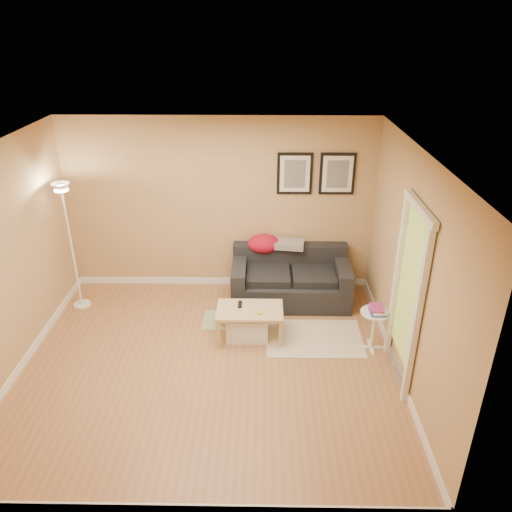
# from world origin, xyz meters

# --- Properties ---
(floor) EXTENTS (4.50, 4.50, 0.00)m
(floor) POSITION_xyz_m (0.00, 0.00, 0.00)
(floor) COLOR #A56A46
(floor) RESTS_ON ground
(ceiling) EXTENTS (4.50, 4.50, 0.00)m
(ceiling) POSITION_xyz_m (0.00, 0.00, 2.60)
(ceiling) COLOR white
(ceiling) RESTS_ON wall_back
(wall_back) EXTENTS (4.50, 0.00, 4.50)m
(wall_back) POSITION_xyz_m (0.00, 2.00, 1.30)
(wall_back) COLOR tan
(wall_back) RESTS_ON ground
(wall_front) EXTENTS (4.50, 0.00, 4.50)m
(wall_front) POSITION_xyz_m (0.00, -2.00, 1.30)
(wall_front) COLOR tan
(wall_front) RESTS_ON ground
(wall_left) EXTENTS (0.00, 4.00, 4.00)m
(wall_left) POSITION_xyz_m (-2.25, 0.00, 1.30)
(wall_left) COLOR tan
(wall_left) RESTS_ON ground
(wall_right) EXTENTS (0.00, 4.00, 4.00)m
(wall_right) POSITION_xyz_m (2.25, 0.00, 1.30)
(wall_right) COLOR tan
(wall_right) RESTS_ON ground
(baseboard_back) EXTENTS (4.50, 0.02, 0.10)m
(baseboard_back) POSITION_xyz_m (0.00, 1.99, 0.05)
(baseboard_back) COLOR white
(baseboard_back) RESTS_ON ground
(baseboard_front) EXTENTS (4.50, 0.02, 0.10)m
(baseboard_front) POSITION_xyz_m (0.00, -1.99, 0.05)
(baseboard_front) COLOR white
(baseboard_front) RESTS_ON ground
(baseboard_left) EXTENTS (0.02, 4.00, 0.10)m
(baseboard_left) POSITION_xyz_m (-2.24, 0.00, 0.05)
(baseboard_left) COLOR white
(baseboard_left) RESTS_ON ground
(baseboard_right) EXTENTS (0.02, 4.00, 0.10)m
(baseboard_right) POSITION_xyz_m (2.24, 0.00, 0.05)
(baseboard_right) COLOR white
(baseboard_right) RESTS_ON ground
(sofa) EXTENTS (1.70, 0.90, 0.75)m
(sofa) POSITION_xyz_m (1.05, 1.53, 0.38)
(sofa) COLOR black
(sofa) RESTS_ON ground
(red_throw) EXTENTS (0.48, 0.36, 0.28)m
(red_throw) POSITION_xyz_m (0.65, 1.83, 0.77)
(red_throw) COLOR #BC1139
(red_throw) RESTS_ON sofa
(plaid_throw) EXTENTS (0.45, 0.32, 0.10)m
(plaid_throw) POSITION_xyz_m (1.03, 1.80, 0.78)
(plaid_throw) COLOR tan
(plaid_throw) RESTS_ON sofa
(framed_print_left) EXTENTS (0.50, 0.04, 0.60)m
(framed_print_left) POSITION_xyz_m (1.08, 1.98, 1.80)
(framed_print_left) COLOR black
(framed_print_left) RESTS_ON wall_back
(framed_print_right) EXTENTS (0.50, 0.04, 0.60)m
(framed_print_right) POSITION_xyz_m (1.68, 1.98, 1.80)
(framed_print_right) COLOR black
(framed_print_right) RESTS_ON wall_back
(area_rug) EXTENTS (1.25, 0.85, 0.01)m
(area_rug) POSITION_xyz_m (1.32, 0.55, 0.01)
(area_rug) COLOR beige
(area_rug) RESTS_ON ground
(green_runner) EXTENTS (0.70, 0.50, 0.01)m
(green_runner) POSITION_xyz_m (0.16, 0.95, 0.01)
(green_runner) COLOR #668C4C
(green_runner) RESTS_ON ground
(coffee_table) EXTENTS (0.98, 0.80, 0.43)m
(coffee_table) POSITION_xyz_m (0.48, 0.57, 0.21)
(coffee_table) COLOR tan
(coffee_table) RESTS_ON ground
(remote_control) EXTENTS (0.05, 0.16, 0.02)m
(remote_control) POSITION_xyz_m (0.34, 0.67, 0.44)
(remote_control) COLOR black
(remote_control) RESTS_ON coffee_table
(tape_roll) EXTENTS (0.07, 0.07, 0.03)m
(tape_roll) POSITION_xyz_m (0.60, 0.47, 0.44)
(tape_roll) COLOR yellow
(tape_roll) RESTS_ON coffee_table
(storage_bin) EXTENTS (0.55, 0.40, 0.34)m
(storage_bin) POSITION_xyz_m (0.44, 0.58, 0.17)
(storage_bin) COLOR white
(storage_bin) RESTS_ON ground
(side_table) EXTENTS (0.36, 0.36, 0.54)m
(side_table) POSITION_xyz_m (2.02, 0.35, 0.27)
(side_table) COLOR white
(side_table) RESTS_ON ground
(book_stack) EXTENTS (0.20, 0.26, 0.08)m
(book_stack) POSITION_xyz_m (2.04, 0.34, 0.58)
(book_stack) COLOR #3940AC
(book_stack) RESTS_ON side_table
(floor_lamp) EXTENTS (0.24, 0.24, 1.86)m
(floor_lamp) POSITION_xyz_m (-2.00, 1.32, 0.88)
(floor_lamp) COLOR white
(floor_lamp) RESTS_ON ground
(doorway) EXTENTS (0.12, 1.01, 2.13)m
(doorway) POSITION_xyz_m (2.20, -0.15, 1.02)
(doorway) COLOR white
(doorway) RESTS_ON ground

